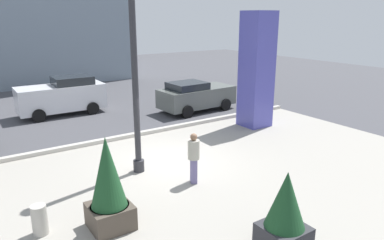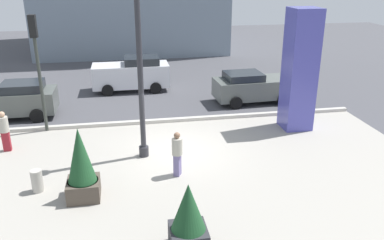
# 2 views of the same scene
# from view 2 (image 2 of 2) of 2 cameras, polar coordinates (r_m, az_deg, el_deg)

# --- Properties ---
(ground_plane) EXTENTS (60.00, 60.00, 0.00)m
(ground_plane) POSITION_cam_2_polar(r_m,az_deg,el_deg) (19.48, -3.94, 0.62)
(ground_plane) COLOR #47474C
(plaza_pavement) EXTENTS (18.00, 10.00, 0.02)m
(plaza_pavement) POSITION_cam_2_polar(r_m,az_deg,el_deg) (14.05, -1.17, -7.77)
(plaza_pavement) COLOR #9E998E
(plaza_pavement) RESTS_ON ground_plane
(curb_strip) EXTENTS (18.00, 0.24, 0.16)m
(curb_strip) POSITION_cam_2_polar(r_m,az_deg,el_deg) (18.63, -3.65, -0.07)
(curb_strip) COLOR #B7B2A8
(curb_strip) RESTS_ON ground_plane
(lamp_post) EXTENTS (0.44, 0.44, 6.68)m
(lamp_post) POSITION_cam_2_polar(r_m,az_deg,el_deg) (14.35, -7.35, 6.70)
(lamp_post) COLOR #2D2D33
(lamp_post) RESTS_ON ground_plane
(art_pillar_blue) EXTENTS (1.20, 1.20, 5.20)m
(art_pillar_blue) POSITION_cam_2_polar(r_m,az_deg,el_deg) (17.84, 15.01, 6.80)
(art_pillar_blue) COLOR #4C4CAD
(art_pillar_blue) RESTS_ON ground_plane
(potted_plant_near_left) EXTENTS (0.93, 0.93, 1.88)m
(potted_plant_near_left) POSITION_cam_2_polar(r_m,az_deg,el_deg) (10.24, -0.52, -13.81)
(potted_plant_near_left) COLOR #2D2D33
(potted_plant_near_left) RESTS_ON ground_plane
(potted_plant_near_right) EXTENTS (0.99, 0.99, 2.34)m
(potted_plant_near_right) POSITION_cam_2_polar(r_m,az_deg,el_deg) (12.68, -15.43, -6.33)
(potted_plant_near_right) COLOR #4C4238
(potted_plant_near_right) RESTS_ON ground_plane
(concrete_bollard) EXTENTS (0.36, 0.36, 0.75)m
(concrete_bollard) POSITION_cam_2_polar(r_m,az_deg,el_deg) (13.82, -21.11, -8.06)
(concrete_bollard) COLOR #B2ADA3
(concrete_bollard) RESTS_ON ground_plane
(traffic_light_corner) EXTENTS (0.28, 0.42, 4.96)m
(traffic_light_corner) POSITION_cam_2_polar(r_m,az_deg,el_deg) (17.87, -21.13, 8.48)
(traffic_light_corner) COLOR #333833
(traffic_light_corner) RESTS_ON ground_plane
(car_intersection) EXTENTS (4.32, 1.98, 1.95)m
(car_intersection) POSITION_cam_2_polar(r_m,az_deg,el_deg) (23.49, -8.49, 6.49)
(car_intersection) COLOR silver
(car_intersection) RESTS_ON ground_plane
(car_passing_lane) EXTENTS (4.22, 2.15, 1.62)m
(car_passing_lane) POSITION_cam_2_polar(r_m,az_deg,el_deg) (21.44, 8.61, 4.68)
(car_passing_lane) COLOR #565B56
(car_passing_lane) RESTS_ON ground_plane
(car_curb_east) EXTENTS (4.13, 2.01, 1.70)m
(car_curb_east) POSITION_cam_2_polar(r_m,az_deg,el_deg) (20.77, -24.14, 2.60)
(car_curb_east) COLOR #565B56
(car_curb_east) RESTS_ON ground_plane
(pedestrian_by_curb) EXTENTS (0.49, 0.49, 1.60)m
(pedestrian_by_curb) POSITION_cam_2_polar(r_m,az_deg,el_deg) (13.63, -2.11, -4.54)
(pedestrian_by_curb) COLOR slate
(pedestrian_by_curb) RESTS_ON ground_plane
(pedestrian_crossing) EXTENTS (0.37, 0.37, 1.63)m
(pedestrian_crossing) POSITION_cam_2_polar(r_m,az_deg,el_deg) (17.02, -25.06, -1.21)
(pedestrian_crossing) COLOR maroon
(pedestrian_crossing) RESTS_ON ground_plane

